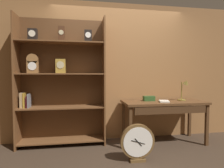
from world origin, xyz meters
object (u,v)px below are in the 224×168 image
Objects in this scene: toolbox_small at (149,98)px; open_repair_manual at (164,101)px; bookshelf at (60,82)px; round_clock_large at (137,142)px; desk_lamp at (184,89)px; workbench at (164,106)px.

open_repair_manual is at bearing -41.52° from toolbox_small.
bookshelf is 1.86m from open_repair_manual.
bookshelf is 1.65m from round_clock_large.
desk_lamp is at bearing -5.51° from toolbox_small.
desk_lamp is at bearing 31.81° from open_repair_manual.
bookshelf is 1.52× the size of workbench.
workbench is at bearing 41.37° from round_clock_large.
open_repair_manual is at bearing 38.90° from round_clock_large.
open_repair_manual is 0.96m from round_clock_large.
round_clock_large is (-0.43, -0.70, -0.53)m from toolbox_small.
round_clock_large is at bearing -124.45° from open_repair_manual.
desk_lamp is 1.93× the size of toolbox_small.
desk_lamp is 0.50m from open_repair_manual.
bookshelf is at bearing 175.69° from toolbox_small.
workbench is 7.13× the size of toolbox_small.
round_clock_large is (-0.68, -0.60, -0.40)m from workbench.
toolbox_small reaches higher than open_repair_manual.
bookshelf is 5.60× the size of desk_lamp.
bookshelf is 10.82× the size of toolbox_small.
bookshelf reaches higher than toolbox_small.
open_repair_manual is at bearing -9.61° from bookshelf.
desk_lamp is at bearing 5.32° from workbench.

